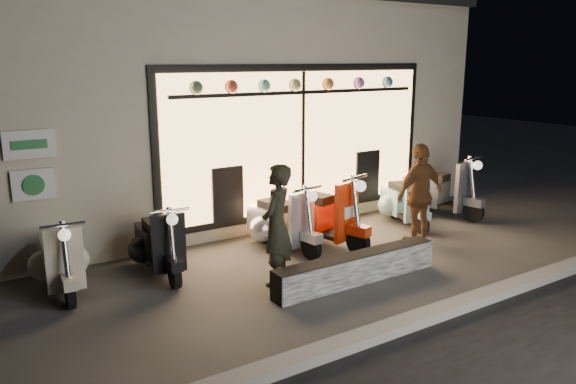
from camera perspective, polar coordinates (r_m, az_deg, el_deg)
name	(u,v)px	position (r m, az deg, el deg)	size (l,w,h in m)	color
ground	(331,267)	(8.29, 4.43, -7.56)	(40.00, 40.00, 0.00)	#383533
kerb	(435,313)	(6.92, 14.75, -11.84)	(40.00, 0.25, 0.12)	slate
shop_building	(189,101)	(12.11, -9.99, 9.12)	(10.20, 6.23, 4.20)	beige
graffiti_barrier	(356,268)	(7.70, 6.95, -7.70)	(2.57, 0.28, 0.40)	black
scooter_silver	(278,222)	(8.97, -1.06, -3.02)	(0.63, 1.49, 1.06)	black
scooter_red	(316,215)	(9.19, 2.84, -2.35)	(0.80, 1.64, 1.17)	black
scooter_black	(158,243)	(8.21, -13.05, -5.06)	(0.52, 1.43, 1.02)	black
scooter_cream	(60,258)	(8.00, -22.17, -6.26)	(0.50, 1.41, 1.01)	black
scooter_blue	(402,201)	(10.56, 11.55, -0.86)	(0.72, 1.43, 1.02)	black
scooter_grey	(434,190)	(11.28, 14.59, 0.16)	(0.75, 1.63, 1.16)	black
man	(277,225)	(7.42, -1.15, -3.39)	(0.60, 0.39, 1.64)	black
woman	(420,194)	(9.29, 13.24, -0.23)	(0.97, 0.40, 1.66)	brown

